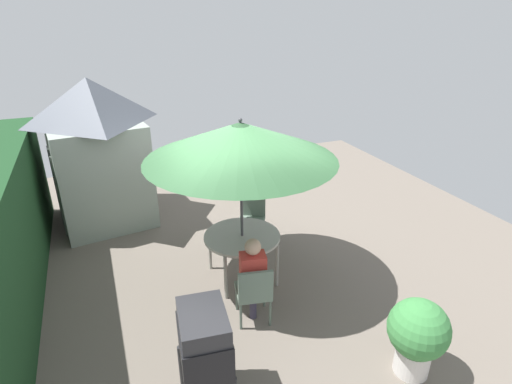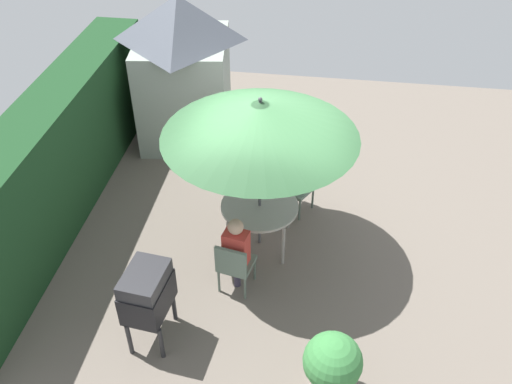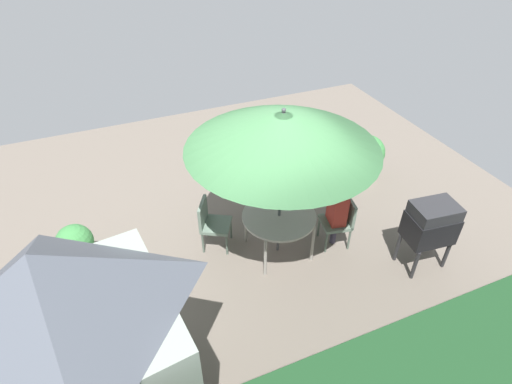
# 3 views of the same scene
# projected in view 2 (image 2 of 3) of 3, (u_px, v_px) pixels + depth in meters

# --- Properties ---
(ground_plane) EXTENTS (11.00, 11.00, 0.00)m
(ground_plane) POSITION_uv_depth(u_px,v_px,m) (271.00, 228.00, 9.19)
(ground_plane) COLOR #6B6056
(hedge_backdrop) EXTENTS (6.91, 0.84, 2.03)m
(hedge_backdrop) POSITION_uv_depth(u_px,v_px,m) (55.00, 160.00, 8.95)
(hedge_backdrop) COLOR #193D1E
(hedge_backdrop) RESTS_ON ground
(garden_shed) EXTENTS (2.14, 1.98, 2.84)m
(garden_shed) POSITION_uv_depth(u_px,v_px,m) (183.00, 68.00, 10.53)
(garden_shed) COLOR gray
(garden_shed) RESTS_ON ground
(patio_table) EXTENTS (1.18, 1.18, 0.77)m
(patio_table) POSITION_uv_depth(u_px,v_px,m) (260.00, 208.00, 8.49)
(patio_table) COLOR #B2ADA3
(patio_table) RESTS_ON ground
(patio_umbrella) EXTENTS (2.76, 2.76, 2.61)m
(patio_umbrella) POSITION_uv_depth(u_px,v_px,m) (260.00, 119.00, 7.51)
(patio_umbrella) COLOR #4C4C51
(patio_umbrella) RESTS_ON ground
(bbq_grill) EXTENTS (0.75, 0.58, 1.20)m
(bbq_grill) POSITION_uv_depth(u_px,v_px,m) (147.00, 293.00, 6.99)
(bbq_grill) COLOR black
(bbq_grill) RESTS_ON ground
(chair_near_shed) EXTENTS (0.55, 0.54, 0.90)m
(chair_near_shed) POSITION_uv_depth(u_px,v_px,m) (234.00, 264.00, 7.83)
(chair_near_shed) COLOR slate
(chair_near_shed) RESTS_ON ground
(chair_far_side) EXTENTS (0.63, 0.63, 0.90)m
(chair_far_side) POSITION_uv_depth(u_px,v_px,m) (300.00, 182.00, 9.30)
(chair_far_side) COLOR slate
(chair_far_side) RESTS_ON ground
(potted_plant_by_shed) EXTENTS (0.56, 0.56, 0.86)m
(potted_plant_by_shed) POSITION_uv_depth(u_px,v_px,m) (323.00, 121.00, 10.90)
(potted_plant_by_shed) COLOR silver
(potted_plant_by_shed) RESTS_ON ground
(potted_plant_by_grill) EXTENTS (0.70, 0.70, 0.99)m
(potted_plant_by_grill) POSITION_uv_depth(u_px,v_px,m) (332.00, 365.00, 6.48)
(potted_plant_by_grill) COLOR silver
(potted_plant_by_grill) RESTS_ON ground
(person_in_red) EXTENTS (0.30, 0.38, 1.26)m
(person_in_red) POSITION_uv_depth(u_px,v_px,m) (236.00, 246.00, 7.73)
(person_in_red) COLOR #CC3D33
(person_in_red) RESTS_ON ground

